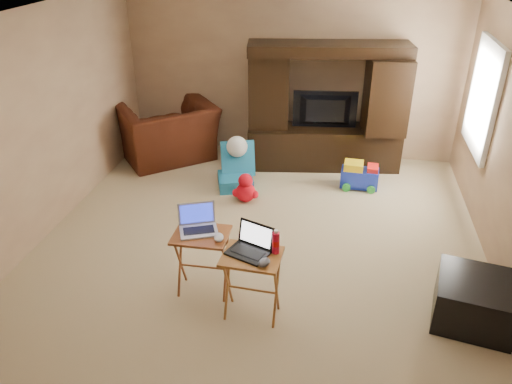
% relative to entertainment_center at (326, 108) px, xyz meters
% --- Properties ---
extents(floor, '(5.50, 5.50, 0.00)m').
position_rel_entertainment_center_xyz_m(floor, '(-0.56, -2.30, -0.91)').
color(floor, '#C8B28A').
rests_on(floor, ground).
extents(ceiling, '(5.50, 5.50, 0.00)m').
position_rel_entertainment_center_xyz_m(ceiling, '(-0.56, -2.30, 1.59)').
color(ceiling, silver).
rests_on(ceiling, ground).
extents(wall_back, '(5.00, 0.00, 5.00)m').
position_rel_entertainment_center_xyz_m(wall_back, '(-0.56, 0.45, 0.34)').
color(wall_back, tan).
rests_on(wall_back, ground).
extents(wall_front, '(5.00, 0.00, 5.00)m').
position_rel_entertainment_center_xyz_m(wall_front, '(-0.56, -5.05, 0.34)').
color(wall_front, tan).
rests_on(wall_front, ground).
extents(wall_left, '(0.00, 5.50, 5.50)m').
position_rel_entertainment_center_xyz_m(wall_left, '(-3.06, -2.30, 0.34)').
color(wall_left, tan).
rests_on(wall_left, ground).
extents(window_pane, '(0.00, 1.20, 1.20)m').
position_rel_entertainment_center_xyz_m(window_pane, '(1.92, -0.75, 0.49)').
color(window_pane, white).
rests_on(window_pane, ground).
extents(window_frame, '(0.06, 1.14, 1.34)m').
position_rel_entertainment_center_xyz_m(window_frame, '(1.90, -0.75, 0.49)').
color(window_frame, white).
rests_on(window_frame, ground).
extents(entertainment_center, '(2.28, 0.87, 1.82)m').
position_rel_entertainment_center_xyz_m(entertainment_center, '(0.00, 0.00, 0.00)').
color(entertainment_center, black).
rests_on(entertainment_center, floor).
extents(television, '(0.93, 0.22, 0.53)m').
position_rel_entertainment_center_xyz_m(television, '(0.00, -0.04, -0.04)').
color(television, black).
rests_on(television, entertainment_center).
extents(recliner, '(1.78, 1.76, 0.87)m').
position_rel_entertainment_center_xyz_m(recliner, '(-2.36, -0.16, -0.47)').
color(recliner, '#46180F').
rests_on(recliner, floor).
extents(child_rocker, '(0.60, 0.65, 0.62)m').
position_rel_entertainment_center_xyz_m(child_rocker, '(-1.14, -0.94, -0.60)').
color(child_rocker, '#1A6A93').
rests_on(child_rocker, floor).
extents(plush_toy, '(0.36, 0.30, 0.40)m').
position_rel_entertainment_center_xyz_m(plush_toy, '(-0.92, -1.30, -0.71)').
color(plush_toy, red).
rests_on(plush_toy, floor).
extents(push_toy, '(0.53, 0.39, 0.39)m').
position_rel_entertainment_center_xyz_m(push_toy, '(0.55, -0.64, -0.72)').
color(push_toy, '#182EC4').
rests_on(push_toy, floor).
extents(ottoman, '(0.79, 0.79, 0.43)m').
position_rel_entertainment_center_xyz_m(ottoman, '(1.57, -3.13, -0.69)').
color(ottoman, black).
rests_on(ottoman, floor).
extents(tray_table_left, '(0.52, 0.42, 0.67)m').
position_rel_entertainment_center_xyz_m(tray_table_left, '(-0.97, -3.18, -0.57)').
color(tray_table_left, brown).
rests_on(tray_table_left, floor).
extents(tray_table_right, '(0.54, 0.44, 0.67)m').
position_rel_entertainment_center_xyz_m(tray_table_right, '(-0.43, -3.43, -0.57)').
color(tray_table_right, '#A25C27').
rests_on(tray_table_right, floor).
extents(laptop_left, '(0.43, 0.40, 0.24)m').
position_rel_entertainment_center_xyz_m(laptop_left, '(-1.00, -3.15, -0.12)').
color(laptop_left, '#ABACB0').
rests_on(laptop_left, tray_table_left).
extents(laptop_right, '(0.43, 0.40, 0.24)m').
position_rel_entertainment_center_xyz_m(laptop_right, '(-0.47, -3.41, -0.12)').
color(laptop_right, black).
rests_on(laptop_right, tray_table_right).
extents(mouse_left, '(0.11, 0.15, 0.06)m').
position_rel_entertainment_center_xyz_m(mouse_left, '(-0.78, -3.25, -0.21)').
color(mouse_left, silver).
rests_on(mouse_left, tray_table_left).
extents(mouse_right, '(0.13, 0.16, 0.06)m').
position_rel_entertainment_center_xyz_m(mouse_right, '(-0.30, -3.55, -0.21)').
color(mouse_right, '#3F3F44').
rests_on(mouse_right, tray_table_right).
extents(water_bottle, '(0.07, 0.07, 0.21)m').
position_rel_entertainment_center_xyz_m(water_bottle, '(-0.23, -3.35, -0.13)').
color(water_bottle, red).
rests_on(water_bottle, tray_table_right).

